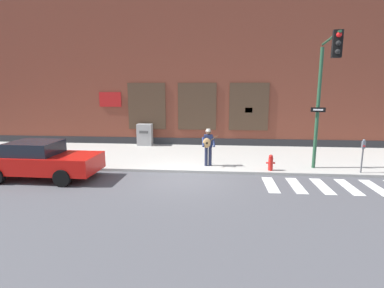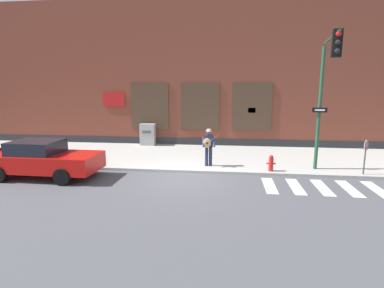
{
  "view_description": "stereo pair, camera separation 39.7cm",
  "coord_description": "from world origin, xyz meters",
  "px_view_note": "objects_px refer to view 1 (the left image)",
  "views": [
    {
      "loc": [
        1.33,
        -11.71,
        3.64
      ],
      "look_at": [
        0.19,
        1.05,
        1.24
      ],
      "focal_mm": 28.0,
      "sensor_mm": 36.0,
      "label": 1
    },
    {
      "loc": [
        1.73,
        -11.67,
        3.64
      ],
      "look_at": [
        0.19,
        1.05,
        1.24
      ],
      "focal_mm": 28.0,
      "sensor_mm": 36.0,
      "label": 2
    }
  ],
  "objects_px": {
    "traffic_light": "(325,83)",
    "parking_meter": "(363,151)",
    "busker": "(208,145)",
    "utility_box": "(145,135)",
    "fire_hydrant": "(271,163)",
    "red_car": "(40,160)"
  },
  "relations": [
    {
      "from": "busker",
      "to": "utility_box",
      "type": "distance_m",
      "value": 6.2
    },
    {
      "from": "busker",
      "to": "red_car",
      "type": "bearing_deg",
      "value": -162.07
    },
    {
      "from": "utility_box",
      "to": "traffic_light",
      "type": "bearing_deg",
      "value": -33.47
    },
    {
      "from": "red_car",
      "to": "fire_hydrant",
      "type": "xyz_separation_m",
      "value": [
        9.44,
        1.64,
        -0.3
      ]
    },
    {
      "from": "red_car",
      "to": "traffic_light",
      "type": "xyz_separation_m",
      "value": [
        11.26,
        1.11,
        3.07
      ]
    },
    {
      "from": "traffic_light",
      "to": "parking_meter",
      "type": "bearing_deg",
      "value": 14.23
    },
    {
      "from": "parking_meter",
      "to": "busker",
      "type": "bearing_deg",
      "value": 174.94
    },
    {
      "from": "parking_meter",
      "to": "fire_hydrant",
      "type": "distance_m",
      "value": 3.79
    },
    {
      "from": "red_car",
      "to": "parking_meter",
      "type": "distance_m",
      "value": 13.28
    },
    {
      "from": "red_car",
      "to": "busker",
      "type": "relative_size",
      "value": 2.72
    },
    {
      "from": "red_car",
      "to": "traffic_light",
      "type": "relative_size",
      "value": 0.86
    },
    {
      "from": "utility_box",
      "to": "red_car",
      "type": "bearing_deg",
      "value": -111.02
    },
    {
      "from": "traffic_light",
      "to": "fire_hydrant",
      "type": "bearing_deg",
      "value": 163.89
    },
    {
      "from": "parking_meter",
      "to": "red_car",
      "type": "bearing_deg",
      "value": -173.09
    },
    {
      "from": "fire_hydrant",
      "to": "parking_meter",
      "type": "bearing_deg",
      "value": -0.62
    },
    {
      "from": "red_car",
      "to": "busker",
      "type": "height_order",
      "value": "busker"
    },
    {
      "from": "utility_box",
      "to": "fire_hydrant",
      "type": "relative_size",
      "value": 1.91
    },
    {
      "from": "traffic_light",
      "to": "parking_meter",
      "type": "relative_size",
      "value": 3.75
    },
    {
      "from": "busker",
      "to": "parking_meter",
      "type": "distance_m",
      "value": 6.5
    },
    {
      "from": "utility_box",
      "to": "busker",
      "type": "bearing_deg",
      "value": -48.71
    },
    {
      "from": "traffic_light",
      "to": "fire_hydrant",
      "type": "distance_m",
      "value": 3.87
    },
    {
      "from": "fire_hydrant",
      "to": "utility_box",
      "type": "bearing_deg",
      "value": 142.74
    }
  ]
}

